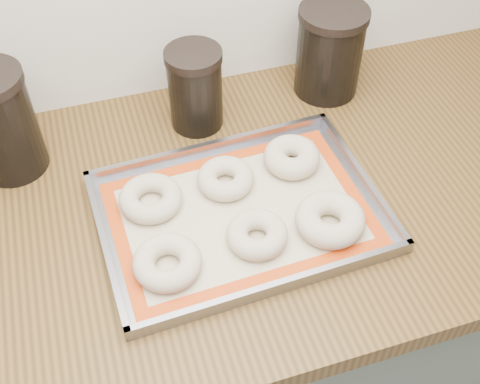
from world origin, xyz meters
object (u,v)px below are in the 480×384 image
object	(u,v)px
canister_left	(0,123)
bagel_front_left	(167,263)
baking_tray	(240,213)
canister_mid	(195,88)
bagel_back_right	(292,157)
bagel_front_right	(330,219)
bagel_back_left	(151,198)
canister_right	(330,51)
bagel_front_mid	(257,235)
bagel_back_mid	(226,179)

from	to	relation	value
canister_left	bagel_front_left	bearing A→B (deg)	-55.70
baking_tray	canister_mid	world-z (taller)	canister_mid
baking_tray	bagel_back_right	world-z (taller)	bagel_back_right
baking_tray	bagel_front_right	xyz separation A→B (m)	(0.13, -0.07, 0.02)
bagel_front_left	bagel_back_left	world-z (taller)	bagel_front_left
baking_tray	canister_mid	distance (m)	0.26
canister_mid	baking_tray	bearing A→B (deg)	-88.36
bagel_back_left	canister_right	distance (m)	0.46
baking_tray	bagel_front_left	distance (m)	0.16
canister_right	bagel_front_left	bearing A→B (deg)	-139.63
bagel_back_right	bagel_back_left	bearing A→B (deg)	-175.87
bagel_back_left	baking_tray	bearing A→B (deg)	-25.24
bagel_front_mid	canister_mid	bearing A→B (deg)	92.93
bagel_front_left	canister_mid	world-z (taller)	canister_mid
baking_tray	canister_mid	bearing A→B (deg)	91.64
bagel_front_mid	canister_left	distance (m)	0.47
canister_left	canister_mid	bearing A→B (deg)	2.53
baking_tray	canister_left	world-z (taller)	canister_left
bagel_front_left	bagel_back_right	size ratio (longest dim) A/B	1.06
bagel_front_left	bagel_back_left	size ratio (longest dim) A/B	1.01
canister_right	bagel_back_right	bearing A→B (deg)	-127.44
bagel_front_right	canister_left	xyz separation A→B (m)	(-0.48, 0.31, 0.07)
bagel_back_right	canister_left	bearing A→B (deg)	161.96
bagel_back_left	canister_right	world-z (taller)	canister_right
baking_tray	bagel_front_mid	world-z (taller)	bagel_front_mid
bagel_front_right	canister_right	xyz separation A→B (m)	(0.14, 0.35, 0.07)
bagel_front_left	bagel_front_right	size ratio (longest dim) A/B	0.94
bagel_front_mid	bagel_front_left	bearing A→B (deg)	-176.01
bagel_front_left	bagel_front_mid	distance (m)	0.15
bagel_front_left	canister_mid	size ratio (longest dim) A/B	0.67
bagel_back_mid	canister_mid	size ratio (longest dim) A/B	0.61
bagel_front_right	baking_tray	bearing A→B (deg)	151.62
bagel_back_left	bagel_back_mid	xyz separation A→B (m)	(0.13, 0.01, 0.00)
canister_mid	bagel_back_left	bearing A→B (deg)	-124.55
bagel_front_left	canister_mid	distance (m)	0.36
bagel_front_left	bagel_front_right	xyz separation A→B (m)	(0.27, 0.00, 0.00)
bagel_back_left	bagel_back_mid	world-z (taller)	bagel_back_mid
bagel_front_right	bagel_back_left	distance (m)	0.30
bagel_front_right	bagel_back_mid	xyz separation A→B (m)	(-0.13, 0.14, -0.00)
canister_left	bagel_back_right	bearing A→B (deg)	-18.04
bagel_front_left	bagel_back_mid	bearing A→B (deg)	46.59
baking_tray	bagel_back_mid	bearing A→B (deg)	93.32
canister_right	canister_left	bearing A→B (deg)	-176.55
bagel_front_right	bagel_back_right	size ratio (longest dim) A/B	1.13
bagel_front_mid	bagel_back_right	bearing A→B (deg)	51.96
bagel_front_mid	bagel_back_mid	xyz separation A→B (m)	(-0.01, 0.13, -0.00)
bagel_back_mid	canister_right	xyz separation A→B (m)	(0.27, 0.20, 0.07)
bagel_front_mid	canister_mid	xyz separation A→B (m)	(-0.02, 0.31, 0.06)
bagel_front_mid	bagel_front_right	distance (m)	0.12
canister_left	canister_mid	distance (m)	0.34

